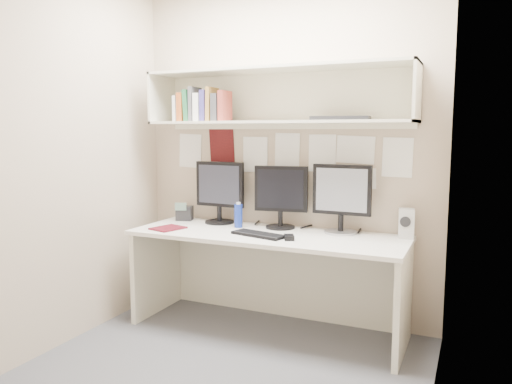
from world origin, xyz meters
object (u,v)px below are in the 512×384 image
at_px(monitor_right, 342,196).
at_px(speaker, 406,223).
at_px(monitor_left, 220,190).
at_px(desk_phone, 184,213).
at_px(desk, 267,282).
at_px(maroon_notebook, 168,228).
at_px(keyboard, 259,234).
at_px(monitor_center, 281,194).

distance_m(monitor_right, speaker, 0.48).
distance_m(monitor_left, desk_phone, 0.39).
distance_m(desk, maroon_notebook, 0.85).
bearing_deg(keyboard, monitor_left, 160.21).
distance_m(speaker, maroon_notebook, 1.73).
height_order(speaker, maroon_notebook, speaker).
xyz_separation_m(desk, monitor_left, (-0.51, 0.22, 0.63)).
bearing_deg(desk, monitor_center, 85.26).
relative_size(desk, desk_phone, 13.03).
xyz_separation_m(keyboard, maroon_notebook, (-0.73, -0.05, -0.00)).
bearing_deg(desk_phone, speaker, -16.10).
relative_size(monitor_right, maroon_notebook, 2.17).
xyz_separation_m(monitor_right, desk_phone, (-1.32, -0.01, -0.21)).
height_order(desk, maroon_notebook, maroon_notebook).
bearing_deg(monitor_center, maroon_notebook, -162.49).
distance_m(speaker, desk_phone, 1.77).
height_order(monitor_center, monitor_right, monitor_right).
height_order(monitor_left, keyboard, monitor_left).
bearing_deg(monitor_center, monitor_left, 170.71).
relative_size(monitor_center, speaker, 2.31).
bearing_deg(keyboard, desk, 95.54).
xyz_separation_m(monitor_center, keyboard, (-0.04, -0.34, -0.25)).
bearing_deg(desk, desk_phone, 166.10).
xyz_separation_m(monitor_left, monitor_center, (0.53, 0.00, -0.01)).
height_order(desk, monitor_center, monitor_center).
distance_m(monitor_center, maroon_notebook, 0.89).
bearing_deg(monitor_right, desk_phone, -178.32).
height_order(monitor_right, desk_phone, monitor_right).
height_order(monitor_right, keyboard, monitor_right).
xyz_separation_m(keyboard, speaker, (0.96, 0.35, 0.09)).
xyz_separation_m(keyboard, desk_phone, (-0.81, 0.32, 0.05)).
bearing_deg(speaker, maroon_notebook, -175.74).
bearing_deg(desk_phone, monitor_right, -16.37).
height_order(keyboard, desk_phone, desk_phone).
bearing_deg(desk_phone, keyboard, -38.57).
height_order(monitor_center, keyboard, monitor_center).
distance_m(desk, speaker, 1.07).
height_order(monitor_right, speaker, monitor_right).
bearing_deg(monitor_center, speaker, -8.49).
distance_m(monitor_right, keyboard, 0.66).
bearing_deg(maroon_notebook, monitor_center, 42.82).
height_order(keyboard, maroon_notebook, keyboard).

